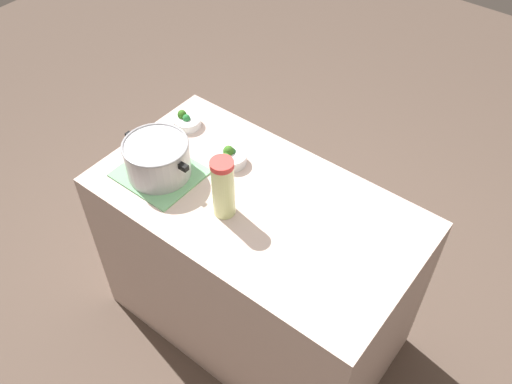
% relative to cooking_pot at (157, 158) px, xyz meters
% --- Properties ---
extents(ground_plane, '(8.00, 8.00, 0.00)m').
position_rel_cooking_pot_xyz_m(ground_plane, '(-0.42, -0.13, -1.01)').
color(ground_plane, brown).
extents(counter_slab, '(1.36, 0.76, 0.92)m').
position_rel_cooking_pot_xyz_m(counter_slab, '(-0.42, -0.13, -0.55)').
color(counter_slab, beige).
rests_on(counter_slab, ground_plane).
extents(dish_cloth, '(0.34, 0.30, 0.01)m').
position_rel_cooking_pot_xyz_m(dish_cloth, '(-0.00, 0.00, -0.09)').
color(dish_cloth, '#78BC81').
rests_on(dish_cloth, counter_slab).
extents(cooking_pot, '(0.35, 0.28, 0.16)m').
position_rel_cooking_pot_xyz_m(cooking_pot, '(0.00, 0.00, 0.00)').
color(cooking_pot, '#B7B7BC').
rests_on(cooking_pot, dish_cloth).
extents(lemonade_pitcher, '(0.09, 0.09, 0.27)m').
position_rel_cooking_pot_xyz_m(lemonade_pitcher, '(-0.36, -0.01, 0.04)').
color(lemonade_pitcher, '#DFEF9A').
rests_on(lemonade_pitcher, counter_slab).
extents(broccoli_bowl_front, '(0.13, 0.13, 0.08)m').
position_rel_cooking_pot_xyz_m(broccoli_bowl_front, '(-0.19, -0.24, -0.06)').
color(broccoli_bowl_front, silver).
rests_on(broccoli_bowl_front, counter_slab).
extents(broccoli_bowl_center, '(0.13, 0.13, 0.07)m').
position_rel_cooking_pot_xyz_m(broccoli_bowl_center, '(0.13, -0.31, -0.07)').
color(broccoli_bowl_center, silver).
rests_on(broccoli_bowl_center, counter_slab).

